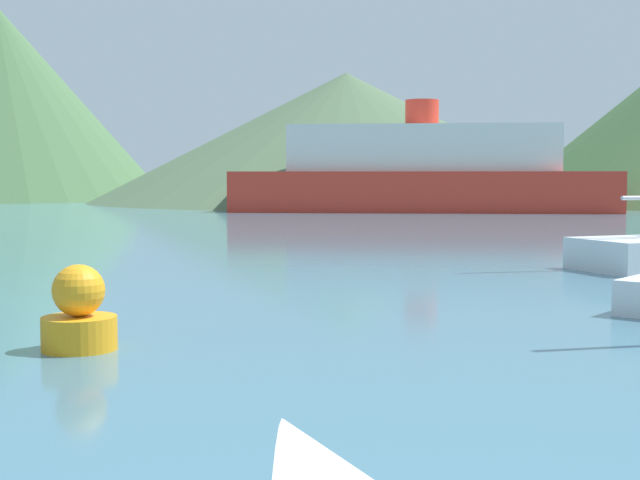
# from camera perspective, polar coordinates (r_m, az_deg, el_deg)

# --- Properties ---
(ferry_distant) EXTENTS (23.60, 12.41, 6.70)m
(ferry_distant) POSITION_cam_1_polar(r_m,az_deg,el_deg) (54.63, 6.51, 4.24)
(ferry_distant) COLOR red
(ferry_distant) RESTS_ON ground_plane
(buoy_marker) EXTENTS (0.90, 0.90, 1.03)m
(buoy_marker) POSITION_cam_1_polar(r_m,az_deg,el_deg) (11.10, -15.17, -4.64)
(buoy_marker) COLOR orange
(buoy_marker) RESTS_ON ground_plane
(hill_central) EXTENTS (41.62, 41.62, 10.52)m
(hill_central) POSITION_cam_1_polar(r_m,az_deg,el_deg) (73.40, 1.67, 6.57)
(hill_central) COLOR #4C6647
(hill_central) RESTS_ON ground_plane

